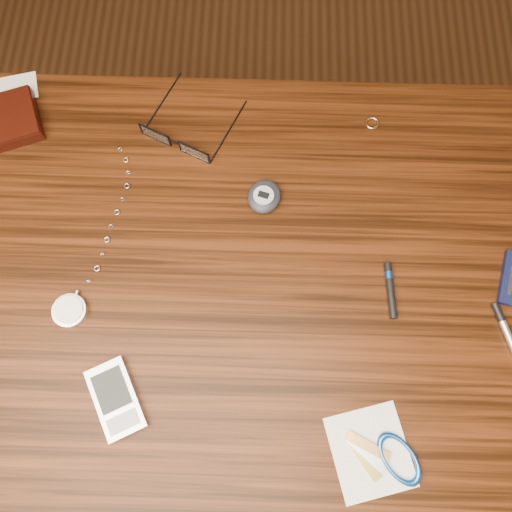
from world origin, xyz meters
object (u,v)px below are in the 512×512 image
at_px(pocket_knife, 508,278).
at_px(silver_pen, 510,339).
at_px(eyeglasses, 177,140).
at_px(pocket_watch, 72,306).
at_px(pedometer, 264,196).
at_px(wallet_and_card, 2,121).
at_px(notepad_keys, 385,456).
at_px(desk, 227,291).
at_px(pda_phone, 116,399).

bearing_deg(pocket_knife, silver_pen, -95.74).
xyz_separation_m(eyeglasses, silver_pen, (0.50, -0.30, -0.01)).
xyz_separation_m(pocket_watch, pedometer, (0.28, 0.18, 0.00)).
bearing_deg(wallet_and_card, pocket_knife, -16.74).
relative_size(notepad_keys, silver_pen, 1.15).
bearing_deg(silver_pen, eyeglasses, 148.68).
relative_size(eyeglasses, pocket_knife, 2.01).
distance_m(notepad_keys, pocket_knife, 0.32).
height_order(pedometer, silver_pen, pedometer).
bearing_deg(desk, eyeglasses, 110.90).
bearing_deg(silver_pen, desk, 168.52).
distance_m(notepad_keys, silver_pen, 0.25).
relative_size(desk, pda_phone, 8.55).
relative_size(eyeglasses, silver_pen, 1.38).
height_order(desk, eyeglasses, eyeglasses).
bearing_deg(notepad_keys, eyeglasses, 124.01).
distance_m(desk, notepad_keys, 0.35).
bearing_deg(eyeglasses, pedometer, -33.44).
height_order(desk, wallet_and_card, wallet_and_card).
distance_m(wallet_and_card, pocket_knife, 0.84).
bearing_deg(wallet_and_card, pda_phone, -61.35).
bearing_deg(notepad_keys, desk, 133.12).
xyz_separation_m(pocket_watch, silver_pen, (0.63, -0.03, -0.00)).
bearing_deg(desk, notepad_keys, -46.88).
xyz_separation_m(desk, eyeglasses, (-0.08, 0.22, 0.11)).
bearing_deg(eyeglasses, notepad_keys, -55.99).
bearing_deg(wallet_and_card, notepad_keys, -39.22).
bearing_deg(notepad_keys, wallet_and_card, 140.78).
xyz_separation_m(pedometer, silver_pen, (0.36, -0.21, -0.01)).
height_order(pocket_watch, pda_phone, pda_phone).
relative_size(pocket_watch, notepad_keys, 2.06).
distance_m(eyeglasses, notepad_keys, 0.56).
relative_size(wallet_and_card, eyeglasses, 1.01).
bearing_deg(desk, pedometer, 64.89).
xyz_separation_m(wallet_and_card, notepad_keys, (0.60, -0.49, -0.01)).
bearing_deg(eyeglasses, wallet_and_card, 174.69).
bearing_deg(eyeglasses, silver_pen, -31.32).
bearing_deg(pocket_knife, wallet_and_card, 163.26).
bearing_deg(wallet_and_card, pocket_watch, -62.69).
bearing_deg(pedometer, pda_phone, -122.47).
relative_size(pedometer, silver_pen, 0.56).
height_order(notepad_keys, pocket_knife, pocket_knife).
height_order(pda_phone, silver_pen, pda_phone).
height_order(desk, silver_pen, silver_pen).
height_order(pda_phone, notepad_keys, pda_phone).
height_order(pedometer, pocket_knife, pedometer).
distance_m(eyeglasses, pedometer, 0.17).
xyz_separation_m(eyeglasses, pocket_watch, (-0.13, -0.28, -0.01)).
relative_size(eyeglasses, pocket_watch, 0.58).
bearing_deg(desk, wallet_and_card, 146.54).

